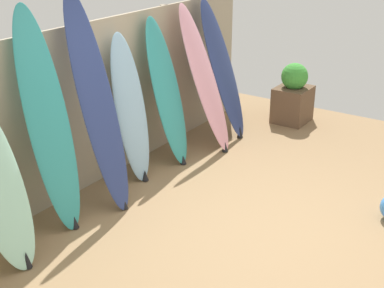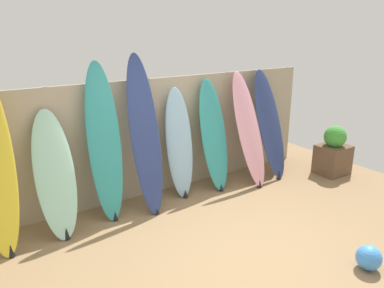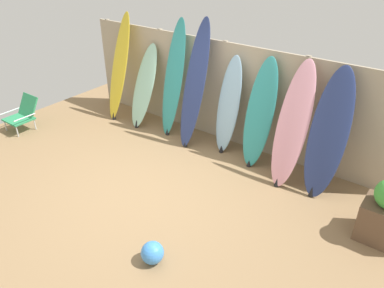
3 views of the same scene
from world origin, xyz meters
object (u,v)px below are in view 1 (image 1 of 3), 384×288
planter_box (293,96)px  surfboard_pink_6 (205,79)px  surfboard_navy_3 (98,105)px  surfboard_skyblue_4 (131,110)px  surfboard_teal_2 (49,124)px  surfboard_teal_5 (167,93)px  surfboard_navy_7 (223,70)px

planter_box → surfboard_pink_6: bearing=159.8°
surfboard_navy_3 → planter_box: (3.36, -0.63, -0.70)m
surfboard_pink_6 → planter_box: size_ratio=2.10×
surfboard_skyblue_4 → surfboard_pink_6: (1.22, -0.19, 0.08)m
surfboard_teal_2 → surfboard_pink_6: bearing=-4.0°
surfboard_skyblue_4 → surfboard_pink_6: surfboard_pink_6 is taller
surfboard_navy_3 → surfboard_skyblue_4: size_ratio=1.31×
surfboard_skyblue_4 → surfboard_navy_3: bearing=-169.3°
surfboard_navy_3 → surfboard_teal_5: bearing=3.1°
surfboard_teal_2 → surfboard_pink_6: (2.39, -0.17, -0.13)m
planter_box → surfboard_navy_3: bearing=169.4°
surfboard_navy_7 → surfboard_teal_2: bearing=177.5°
surfboard_teal_2 → surfboard_skyblue_4: (1.17, 0.02, -0.21)m
surfboard_pink_6 → surfboard_navy_7: bearing=4.6°
surfboard_pink_6 → planter_box: surfboard_pink_6 is taller
surfboard_skyblue_4 → planter_box: (2.74, -0.75, -0.44)m
surfboard_skyblue_4 → surfboard_navy_7: size_ratio=0.91×
planter_box → surfboard_navy_7: bearing=149.0°
surfboard_teal_2 → surfboard_navy_3: bearing=-10.2°
surfboard_teal_5 → surfboard_navy_7: bearing=-4.8°
surfboard_navy_3 → surfboard_pink_6: 1.85m
surfboard_navy_3 → surfboard_teal_5: (1.23, 0.07, -0.21)m
surfboard_teal_5 → planter_box: bearing=-18.1°
surfboard_teal_2 → surfboard_pink_6: surfboard_teal_2 is taller
surfboard_teal_5 → surfboard_teal_2: bearing=179.0°
surfboard_teal_5 → surfboard_navy_7: (1.13, -0.09, 0.04)m
surfboard_navy_3 → surfboard_teal_5: size_ratio=1.25×
surfboard_navy_7 → planter_box: 1.28m
surfboard_navy_3 → surfboard_navy_7: surfboard_navy_3 is taller
surfboard_teal_2 → surfboard_skyblue_4: bearing=0.9°
surfboard_navy_3 → surfboard_pink_6: size_ratio=1.19×
surfboard_pink_6 → planter_box: bearing=-20.2°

